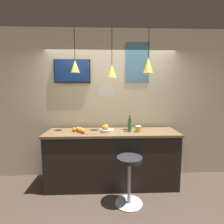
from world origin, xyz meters
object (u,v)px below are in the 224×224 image
at_px(spread_jar, 138,129).
at_px(mounted_tv, 72,71).
at_px(fruit_bowl, 107,129).
at_px(bar_stool, 129,172).
at_px(juice_bottle, 130,125).

xyz_separation_m(spread_jar, mounted_tv, (-1.21, 0.42, 1.04)).
height_order(fruit_bowl, mounted_tv, mounted_tv).
distance_m(bar_stool, fruit_bowl, 0.83).
bearing_deg(spread_jar, mounted_tv, 160.82).
bearing_deg(mounted_tv, bar_stool, -43.88).
bearing_deg(spread_jar, fruit_bowl, 179.44).
height_order(juice_bottle, spread_jar, juice_bottle).
height_order(juice_bottle, mounted_tv, mounted_tv).
height_order(fruit_bowl, spread_jar, fruit_bowl).
xyz_separation_m(bar_stool, fruit_bowl, (-0.34, 0.53, 0.55)).
distance_m(juice_bottle, mounted_tv, 1.49).
distance_m(spread_jar, mounted_tv, 1.65).
xyz_separation_m(fruit_bowl, juice_bottle, (0.41, -0.01, 0.08)).
relative_size(juice_bottle, spread_jar, 2.80).
height_order(spread_jar, mounted_tv, mounted_tv).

